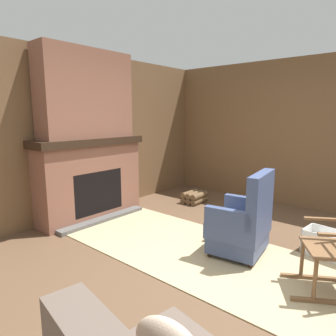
{
  "coord_description": "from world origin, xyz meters",
  "views": [
    {
      "loc": [
        1.42,
        -2.71,
        1.63
      ],
      "look_at": [
        -1.22,
        0.38,
        0.9
      ],
      "focal_mm": 32.0,
      "sensor_mm": 36.0,
      "label": 1
    }
  ],
  "objects_px": {
    "armchair": "(243,225)",
    "storage_case": "(92,133)",
    "laundry_basket": "(329,244)",
    "oil_lamp_vase": "(70,132)",
    "firewood_stack": "(194,197)"
  },
  "relations": [
    {
      "from": "armchair",
      "to": "firewood_stack",
      "type": "relative_size",
      "value": 2.35
    },
    {
      "from": "laundry_basket",
      "to": "storage_case",
      "type": "xyz_separation_m",
      "value": [
        -3.28,
        -0.85,
        1.19
      ]
    },
    {
      "from": "storage_case",
      "to": "oil_lamp_vase",
      "type": "bearing_deg",
      "value": -90.02
    },
    {
      "from": "laundry_basket",
      "to": "oil_lamp_vase",
      "type": "distance_m",
      "value": 3.72
    },
    {
      "from": "oil_lamp_vase",
      "to": "laundry_basket",
      "type": "bearing_deg",
      "value": 20.6
    },
    {
      "from": "laundry_basket",
      "to": "storage_case",
      "type": "bearing_deg",
      "value": -165.44
    },
    {
      "from": "laundry_basket",
      "to": "oil_lamp_vase",
      "type": "bearing_deg",
      "value": -159.4
    },
    {
      "from": "oil_lamp_vase",
      "to": "storage_case",
      "type": "xyz_separation_m",
      "value": [
        0.0,
        0.38,
        -0.04
      ]
    },
    {
      "from": "oil_lamp_vase",
      "to": "firewood_stack",
      "type": "bearing_deg",
      "value": 67.41
    },
    {
      "from": "storage_case",
      "to": "firewood_stack",
      "type": "bearing_deg",
      "value": 62.81
    },
    {
      "from": "oil_lamp_vase",
      "to": "storage_case",
      "type": "bearing_deg",
      "value": 89.98
    },
    {
      "from": "oil_lamp_vase",
      "to": "storage_case",
      "type": "relative_size",
      "value": 1.48
    },
    {
      "from": "armchair",
      "to": "storage_case",
      "type": "xyz_separation_m",
      "value": [
        -2.49,
        -0.26,
        0.98
      ]
    },
    {
      "from": "laundry_basket",
      "to": "storage_case",
      "type": "relative_size",
      "value": 2.72
    },
    {
      "from": "firewood_stack",
      "to": "laundry_basket",
      "type": "xyz_separation_m",
      "value": [
        2.45,
        -0.77,
        0.05
      ]
    }
  ]
}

